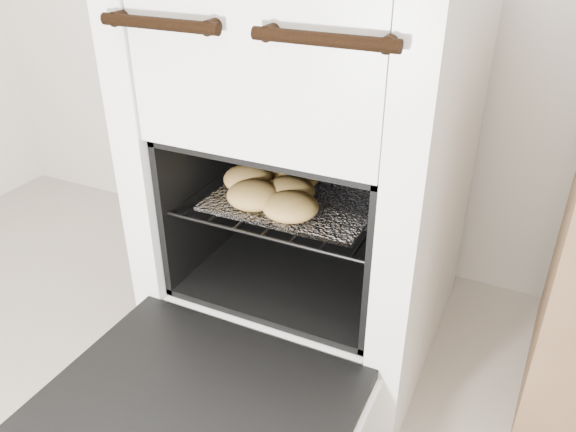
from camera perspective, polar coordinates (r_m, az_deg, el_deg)
stove at (r=1.32m, az=2.88°, el=4.89°), size 0.63×0.70×0.97m
oven_door at (r=1.09m, az=-9.08°, el=-18.59°), size 0.57×0.44×0.04m
oven_rack at (r=1.28m, az=1.63°, el=2.28°), size 0.46×0.44×0.01m
foil_sheet at (r=1.26m, az=1.24°, el=2.15°), size 0.36×0.31×0.01m
baked_rolls at (r=1.25m, az=-1.00°, el=3.53°), size 0.29×0.38×0.06m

